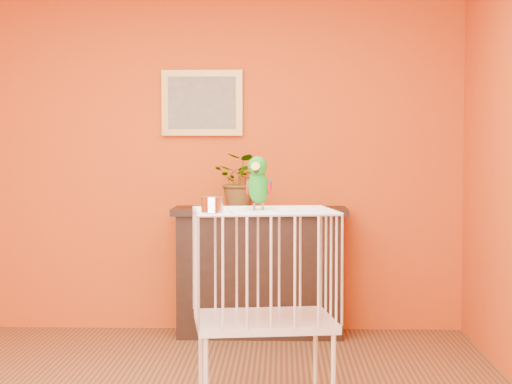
{
  "coord_description": "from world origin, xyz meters",
  "views": [
    {
      "loc": [
        0.61,
        -4.33,
        1.41
      ],
      "look_at": [
        0.48,
        0.05,
        1.18
      ],
      "focal_mm": 60.0,
      "sensor_mm": 36.0,
      "label": 1
    }
  ],
  "objects": [
    {
      "name": "room_shell",
      "position": [
        0.0,
        0.0,
        1.58
      ],
      "size": [
        4.5,
        4.5,
        4.5
      ],
      "color": "#CE4E13",
      "rests_on": "ground"
    },
    {
      "name": "feed_cup",
      "position": [
        0.27,
        -0.19,
        1.13
      ],
      "size": [
        0.11,
        0.11,
        0.08
      ],
      "primitive_type": "cylinder",
      "color": "silver",
      "rests_on": "birdcage"
    },
    {
      "name": "potted_plant",
      "position": [
        0.31,
        2.0,
        1.12
      ],
      "size": [
        0.5,
        0.52,
        0.31
      ],
      "primitive_type": "imported",
      "rotation": [
        0.0,
        0.0,
        -0.43
      ],
      "color": "#26722D",
      "rests_on": "console_cabinet"
    },
    {
      "name": "framed_picture",
      "position": [
        0.0,
        2.22,
        1.75
      ],
      "size": [
        0.62,
        0.04,
        0.5
      ],
      "color": "#BA9242",
      "rests_on": "room_shell"
    },
    {
      "name": "parrot",
      "position": [
        0.49,
        0.05,
        1.23
      ],
      "size": [
        0.14,
        0.25,
        0.28
      ],
      "rotation": [
        0.0,
        0.0,
        -0.13
      ],
      "color": "#59544C",
      "rests_on": "birdcage"
    },
    {
      "name": "birdcage",
      "position": [
        0.52,
        0.06,
        0.57
      ],
      "size": [
        0.77,
        0.64,
        1.09
      ],
      "rotation": [
        0.0,
        0.0,
        0.14
      ],
      "color": "silver",
      "rests_on": "ground"
    },
    {
      "name": "console_cabinet",
      "position": [
        0.45,
        2.02,
        0.48
      ],
      "size": [
        1.29,
        0.46,
        0.96
      ],
      "color": "black",
      "rests_on": "ground"
    }
  ]
}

